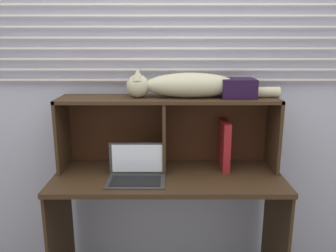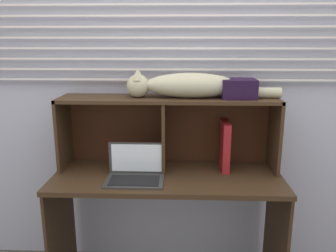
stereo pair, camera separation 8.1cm
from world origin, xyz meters
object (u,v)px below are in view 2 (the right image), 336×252
(laptop, at_px, (135,172))
(book_stack, at_px, (134,162))
(cat, at_px, (186,86))
(binder_upright, at_px, (225,145))
(storage_box, at_px, (238,88))

(laptop, distance_m, book_stack, 0.20)
(cat, relative_size, laptop, 2.77)
(binder_upright, xyz_separation_m, book_stack, (-0.59, -0.00, -0.12))
(cat, relative_size, binder_upright, 3.02)
(binder_upright, bearing_deg, storage_box, 0.00)
(storage_box, bearing_deg, laptop, -162.54)
(cat, relative_size, book_stack, 3.95)
(book_stack, bearing_deg, binder_upright, 0.05)
(cat, height_order, storage_box, cat)
(cat, bearing_deg, storage_box, -0.00)
(book_stack, bearing_deg, laptop, -80.06)
(cat, height_order, book_stack, cat)
(laptop, relative_size, book_stack, 1.43)
(cat, bearing_deg, binder_upright, -0.00)
(cat, bearing_deg, book_stack, -179.91)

